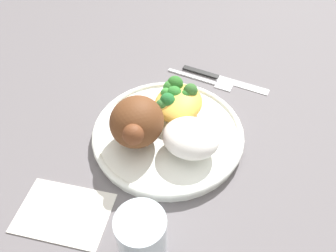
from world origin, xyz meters
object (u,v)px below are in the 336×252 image
Objects in this scene: mac_cheese_with_broccoli at (176,99)px; fork at (203,80)px; napkin at (64,212)px; water_glass at (142,239)px; knife at (216,77)px; roasted_chicken at (137,122)px; rice_pile at (191,138)px; plate at (168,134)px.

mac_cheese_with_broccoli is 0.13m from fork.
mac_cheese_with_broccoli is 0.74× the size of napkin.
fork is 0.38m from water_glass.
mac_cheese_with_broccoli is at bearing -17.17° from knife.
napkin is at bearing -18.93° from mac_cheese_with_broccoli.
mac_cheese_with_broccoli reaches higher than fork.
napkin is (0.38, -0.13, -0.00)m from knife.
fork is at bearing 166.05° from roasted_chicken.
rice_pile is at bearing 140.33° from napkin.
plate is 0.06m from rice_pile.
mac_cheese_with_broccoli reaches higher than knife.
mac_cheese_with_broccoli reaches higher than plate.
rice_pile reaches higher than fork.
rice_pile is at bearing 178.52° from water_glass.
plate is 2.81× the size of water_glass.
knife is at bearing 129.08° from fork.
napkin is (-0.01, -0.13, -0.04)m from water_glass.
roasted_chicken is 1.09× the size of rice_pile.
knife is (-0.23, 0.08, -0.06)m from roasted_chicken.
knife is at bearing 169.61° from plate.
fork is at bearing 164.08° from napkin.
knife is (-0.22, -0.01, -0.04)m from rice_pile.
knife reaches higher than fork.
fork is (-0.17, 0.01, -0.01)m from plate.
plate is 1.84× the size of fork.
rice_pile is 0.10m from mac_cheese_with_broccoli.
roasted_chicken is 1.03× the size of mac_cheese_with_broccoli.
mac_cheese_with_broccoli is at bearing 161.07° from napkin.
rice_pile is 0.69× the size of napkin.
knife is (-0.14, 0.04, -0.04)m from mac_cheese_with_broccoli.
plate is at bearing 7.01° from mac_cheese_with_broccoli.
knife is at bearing -176.70° from rice_pile.
water_glass is at bearing 1.11° from knife.
fork is at bearing 170.63° from mac_cheese_with_broccoli.
mac_cheese_with_broccoli is 0.26m from napkin.
water_glass is (0.20, 0.04, 0.04)m from plate.
napkin is at bearing -25.63° from plate.
water_glass is (0.17, 0.08, -0.02)m from roasted_chicken.
water_glass reaches higher than rice_pile.
water_glass is at bearing 4.60° from fork.
rice_pile reaches higher than plate.
knife is (-0.02, 0.02, 0.00)m from fork.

